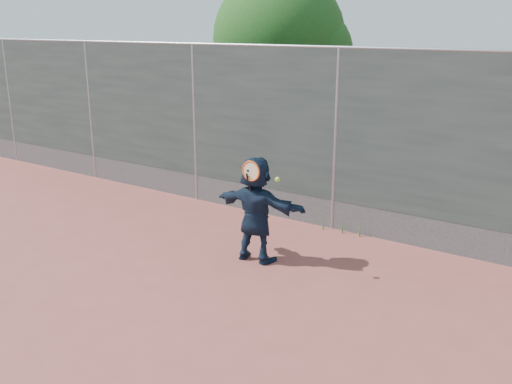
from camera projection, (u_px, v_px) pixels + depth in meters
The scene contains 6 objects.
ground at pixel (201, 309), 6.97m from camera, with size 80.00×80.00×0.00m, color #9E4C42.
player at pixel (256, 209), 8.22m from camera, with size 1.45×0.46×1.56m, color #142338.
fence at pixel (336, 137), 9.29m from camera, with size 20.00×0.06×3.03m.
swing_action at pixel (253, 173), 7.83m from camera, with size 0.66×0.18×0.51m.
tree_left at pixel (286, 43), 12.87m from camera, with size 3.15×3.00×4.53m.
weed_clump at pixel (345, 226), 9.45m from camera, with size 0.68×0.07×0.30m.
Camera 1 is at (4.10, -4.80, 3.34)m, focal length 40.00 mm.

